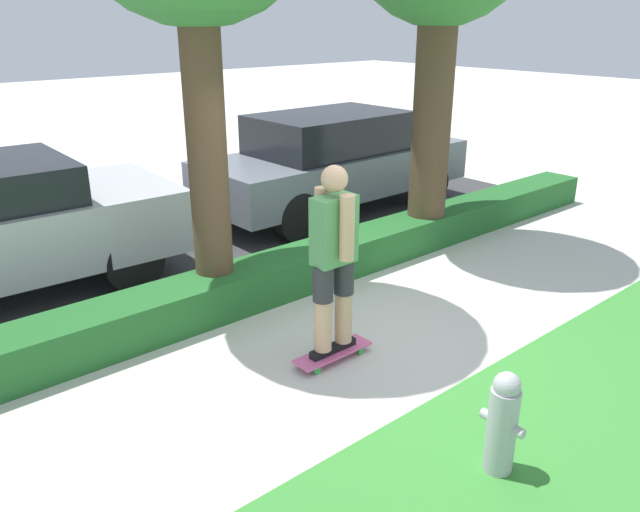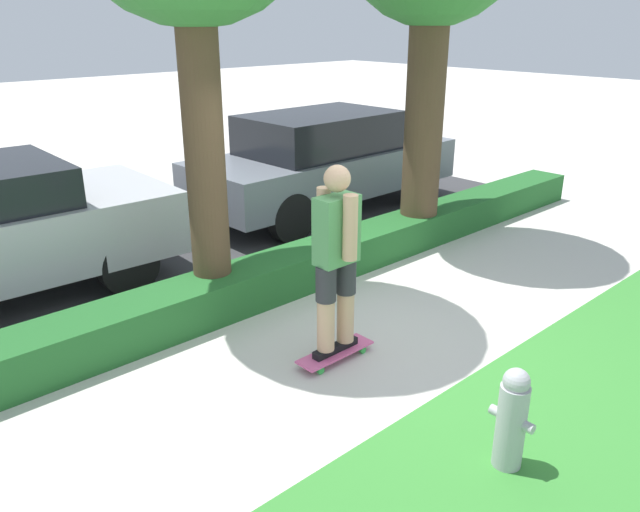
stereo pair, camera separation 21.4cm
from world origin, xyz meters
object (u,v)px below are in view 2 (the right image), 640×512
(skater_person, at_px, (336,257))
(parked_car_middle, at_px, (324,161))
(fire_hydrant, at_px, (512,418))
(skateboard, at_px, (335,353))

(skater_person, height_order, parked_car_middle, skater_person)
(skater_person, height_order, fire_hydrant, skater_person)
(skater_person, bearing_deg, parked_car_middle, 48.39)
(skateboard, distance_m, parked_car_middle, 4.91)
(skateboard, bearing_deg, skater_person, -3.58)
(skateboard, distance_m, fire_hydrant, 1.95)
(skateboard, xyz_separation_m, fire_hydrant, (-0.12, -1.91, 0.33))
(skater_person, bearing_deg, fire_hydrant, -93.53)
(skateboard, bearing_deg, fire_hydrant, -93.53)
(parked_car_middle, bearing_deg, skateboard, -132.43)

